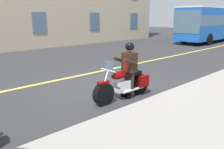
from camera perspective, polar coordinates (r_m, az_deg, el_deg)
The scene contains 5 objects.
ground_plane at distance 8.40m, azimuth -1.27°, elevation -3.04°, with size 80.00×80.00×0.00m, color #333335.
lane_center_stripe at distance 9.92m, azimuth -9.01°, elevation -0.47°, with size 60.00×0.16×0.01m, color #E5DB4C.
motorcycle_main at distance 7.14m, azimuth 3.11°, elevation -2.42°, with size 2.21×0.61×1.26m.
rider_main at distance 7.13m, azimuth 4.23°, elevation 2.38°, with size 0.62×0.55×1.74m.
bus_near at distance 25.82m, azimuth 24.01°, elevation 11.69°, with size 11.05×2.70×3.30m.
Camera 1 is at (5.36, 5.98, 2.50)m, focal length 37.02 mm.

